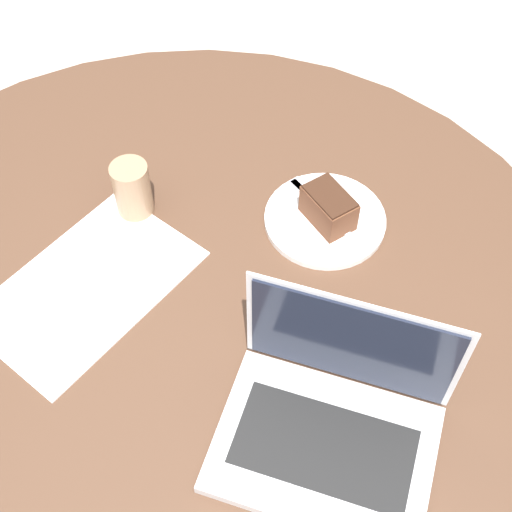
% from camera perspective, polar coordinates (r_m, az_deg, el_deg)
% --- Properties ---
extents(ground_plane, '(12.00, 12.00, 0.00)m').
position_cam_1_polar(ground_plane, '(1.83, -3.99, -17.90)').
color(ground_plane, '#B7AD9E').
extents(dining_table, '(1.39, 1.39, 0.76)m').
position_cam_1_polar(dining_table, '(1.24, -5.68, -8.17)').
color(dining_table, '#4C3323').
rests_on(dining_table, ground_plane).
extents(paper_document, '(0.42, 0.36, 0.00)m').
position_cam_1_polar(paper_document, '(1.20, -13.29, -2.36)').
color(paper_document, white).
rests_on(paper_document, dining_table).
extents(plate, '(0.21, 0.21, 0.01)m').
position_cam_1_polar(plate, '(1.26, 5.54, 2.92)').
color(plate, white).
rests_on(plate, dining_table).
extents(cake_slice, '(0.11, 0.11, 0.06)m').
position_cam_1_polar(cake_slice, '(1.22, 5.83, 3.89)').
color(cake_slice, brown).
rests_on(cake_slice, plate).
extents(fork, '(0.13, 0.14, 0.00)m').
position_cam_1_polar(fork, '(1.27, 4.77, 4.26)').
color(fork, silver).
rests_on(fork, plate).
extents(coffee_glass, '(0.07, 0.07, 0.11)m').
position_cam_1_polar(coffee_glass, '(1.25, -9.86, 5.27)').
color(coffee_glass, '#997556').
rests_on(coffee_glass, dining_table).
extents(laptop, '(0.26, 0.32, 0.21)m').
position_cam_1_polar(laptop, '(1.02, 6.01, -13.05)').
color(laptop, silver).
rests_on(laptop, dining_table).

